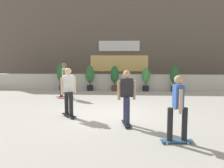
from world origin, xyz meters
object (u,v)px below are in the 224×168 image
object	(u,v)px
potted_plant_1	(90,76)
potted_plant_3	(146,78)
skater_by_wall_left	(127,95)
skater_by_wall_right	(68,90)
potted_plant_4	(175,77)
skater_far_left	(178,106)
skater_foreground	(65,79)
potted_plant_0	(62,74)
potted_plant_2	(115,77)

from	to	relation	value
potted_plant_1	potted_plant_3	distance (m)	3.18
potted_plant_1	skater_by_wall_left	xyz separation A→B (m)	(2.14, -7.06, 0.11)
potted_plant_1	skater_by_wall_right	world-z (taller)	skater_by_wall_right
potted_plant_1	potted_plant_3	size ratio (longest dim) A/B	1.08
potted_plant_4	skater_by_wall_right	world-z (taller)	skater_by_wall_right
skater_far_left	skater_foreground	size ratio (longest dim) A/B	1.00
potted_plant_0	potted_plant_1	world-z (taller)	potted_plant_0
potted_plant_0	potted_plant_2	size ratio (longest dim) A/B	1.13
potted_plant_1	potted_plant_2	size ratio (longest dim) A/B	1.01
potted_plant_2	skater_far_left	distance (m)	8.77
skater_by_wall_right	skater_by_wall_left	xyz separation A→B (m)	(1.99, -0.93, 0.00)
skater_by_wall_right	skater_by_wall_left	size ratio (longest dim) A/B	1.00
potted_plant_2	potted_plant_0	bearing A→B (deg)	180.00
potted_plant_3	potted_plant_0	bearing A→B (deg)	180.00
potted_plant_2	skater_by_wall_left	bearing A→B (deg)	-84.19
potted_plant_4	skater_by_wall_left	bearing A→B (deg)	-110.59
potted_plant_2	skater_by_wall_right	xyz separation A→B (m)	(-1.27, -6.13, 0.13)
potted_plant_2	skater_foreground	world-z (taller)	skater_foreground
potted_plant_1	skater_by_wall_left	size ratio (longest dim) A/B	0.85
potted_plant_3	skater_by_wall_left	xyz separation A→B (m)	(-1.04, -7.06, 0.19)
skater_foreground	potted_plant_4	bearing A→B (deg)	24.20
potted_plant_2	potted_plant_3	xyz separation A→B (m)	(1.76, 0.00, -0.07)
skater_by_wall_right	skater_far_left	bearing A→B (deg)	-36.60
potted_plant_1	potted_plant_4	distance (m)	4.79
skater_foreground	potted_plant_1	bearing A→B (deg)	71.53
skater_far_left	skater_foreground	bearing A→B (deg)	125.22
potted_plant_2	skater_by_wall_left	world-z (taller)	skater_by_wall_left
potted_plant_3	skater_by_wall_right	distance (m)	6.84
potted_plant_2	skater_by_wall_right	bearing A→B (deg)	-101.71
potted_plant_1	skater_foreground	distance (m)	2.67
skater_foreground	skater_by_wall_right	bearing A→B (deg)	-74.54
skater_far_left	skater_foreground	distance (m)	7.36
potted_plant_0	skater_by_wall_right	bearing A→B (deg)	-73.87
potted_plant_3	potted_plant_4	size ratio (longest dim) A/B	0.92
skater_far_left	potted_plant_1	bearing A→B (deg)	111.68
potted_plant_4	potted_plant_1	bearing A→B (deg)	180.00
potted_plant_0	skater_by_wall_right	size ratio (longest dim) A/B	0.95
skater_by_wall_right	skater_foreground	bearing A→B (deg)	105.46
potted_plant_1	potted_plant_2	bearing A→B (deg)	0.00
potted_plant_3	skater_by_wall_left	distance (m)	7.14
potted_plant_1	potted_plant_2	world-z (taller)	potted_plant_1
potted_plant_2	skater_far_left	size ratio (longest dim) A/B	0.84
potted_plant_4	potted_plant_0	bearing A→B (deg)	180.00
skater_far_left	skater_by_wall_left	size ratio (longest dim) A/B	1.00
potted_plant_0	skater_by_wall_left	xyz separation A→B (m)	(3.76, -7.06, -0.00)
potted_plant_0	skater_by_wall_right	xyz separation A→B (m)	(1.77, -6.13, -0.00)
potted_plant_1	skater_far_left	world-z (taller)	skater_far_left
potted_plant_0	skater_far_left	world-z (taller)	skater_far_left
skater_foreground	skater_by_wall_left	xyz separation A→B (m)	(2.98, -4.53, 0.00)
potted_plant_1	potted_plant_0	bearing A→B (deg)	180.00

